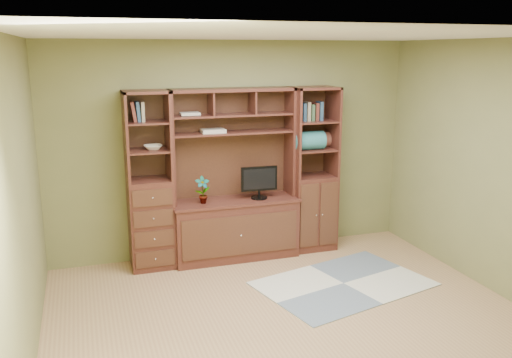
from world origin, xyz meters
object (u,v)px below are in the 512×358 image
object	(u,v)px
right_tower	(312,169)
center_hutch	(235,176)
monitor	(259,177)
left_tower	(149,181)

from	to	relation	value
right_tower	center_hutch	bearing A→B (deg)	-177.77
center_hutch	monitor	world-z (taller)	center_hutch
center_hutch	right_tower	xyz separation A→B (m)	(1.02, 0.04, 0.00)
left_tower	right_tower	world-z (taller)	same
left_tower	monitor	xyz separation A→B (m)	(1.30, -0.07, -0.02)
left_tower	center_hutch	bearing A→B (deg)	-2.29
center_hutch	left_tower	world-z (taller)	same
left_tower	monitor	distance (m)	1.30
monitor	left_tower	bearing A→B (deg)	179.46
monitor	center_hutch	bearing A→B (deg)	176.02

